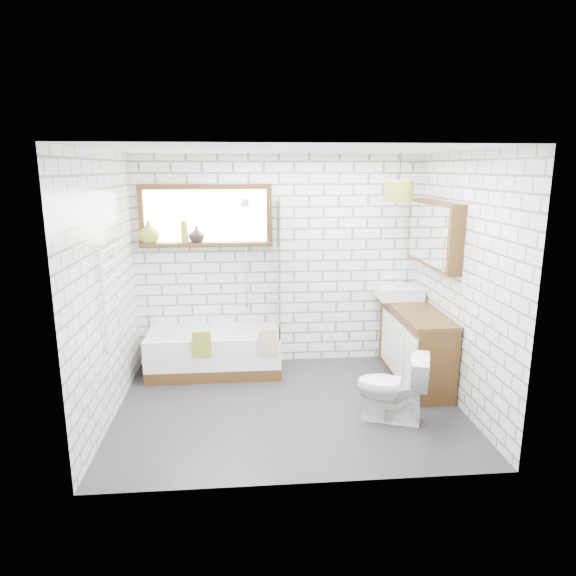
{
  "coord_description": "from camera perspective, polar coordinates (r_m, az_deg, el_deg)",
  "views": [
    {
      "loc": [
        -0.43,
        -4.73,
        2.34
      ],
      "look_at": [
        0.01,
        0.25,
        1.17
      ],
      "focal_mm": 32.0,
      "sensor_mm": 36.0,
      "label": 1
    }
  ],
  "objects": [
    {
      "name": "towel_green",
      "position": [
        5.7,
        -9.55,
        -6.13
      ],
      "size": [
        0.2,
        0.06,
        0.28
      ],
      "primitive_type": "cube",
      "color": "olive",
      "rests_on": "bathtub"
    },
    {
      "name": "vase_dark",
      "position": [
        6.04,
        -10.11,
        5.7
      ],
      "size": [
        0.23,
        0.23,
        0.19
      ],
      "primitive_type": "imported",
      "rotation": [
        0.0,
        0.0,
        0.37
      ],
      "color": "black",
      "rests_on": "window"
    },
    {
      "name": "shower_riser",
      "position": [
        6.07,
        -4.72,
        3.78
      ],
      "size": [
        0.02,
        0.02,
        1.3
      ],
      "primitive_type": "cylinder",
      "color": "silver",
      "rests_on": "wall_back"
    },
    {
      "name": "floor",
      "position": [
        5.3,
        0.11,
        -13.06
      ],
      "size": [
        3.4,
        2.6,
        0.01
      ],
      "primitive_type": "cube",
      "color": "#27272B",
      "rests_on": "ground"
    },
    {
      "name": "window",
      "position": [
        6.03,
        -9.12,
        7.9
      ],
      "size": [
        1.52,
        0.16,
        0.68
      ],
      "primitive_type": "cube",
      "color": "#392210",
      "rests_on": "wall_back"
    },
    {
      "name": "vanity",
      "position": [
        5.95,
        13.91,
        -6.1
      ],
      "size": [
        0.46,
        1.44,
        0.82
      ],
      "primitive_type": "cube",
      "color": "#392210",
      "rests_on": "floor"
    },
    {
      "name": "ceiling",
      "position": [
        4.76,
        0.12,
        15.19
      ],
      "size": [
        3.4,
        2.6,
        0.01
      ],
      "primitive_type": "cube",
      "color": "white",
      "rests_on": "ground"
    },
    {
      "name": "basin",
      "position": [
        6.25,
        12.18,
        -0.44
      ],
      "size": [
        0.5,
        0.44,
        0.15
      ],
      "primitive_type": "cube",
      "color": "white",
      "rests_on": "vanity"
    },
    {
      "name": "toilet",
      "position": [
        4.99,
        11.45,
        -10.74
      ],
      "size": [
        0.58,
        0.75,
        0.67
      ],
      "primitive_type": "imported",
      "rotation": [
        0.0,
        0.0,
        -1.92
      ],
      "color": "white",
      "rests_on": "floor"
    },
    {
      "name": "wall_back",
      "position": [
        6.15,
        -0.97,
        2.99
      ],
      "size": [
        3.4,
        0.01,
        2.5
      ],
      "primitive_type": "cube",
      "color": "white",
      "rests_on": "ground"
    },
    {
      "name": "pendant",
      "position": [
        5.67,
        12.26,
        10.48
      ],
      "size": [
        0.3,
        0.3,
        0.22
      ],
      "primitive_type": "cylinder",
      "color": "olive",
      "rests_on": "ceiling"
    },
    {
      "name": "wall_right",
      "position": [
        5.3,
        18.79,
        0.63
      ],
      "size": [
        0.01,
        2.6,
        2.5
      ],
      "primitive_type": "cube",
      "color": "white",
      "rests_on": "ground"
    },
    {
      "name": "towel_beige",
      "position": [
        5.68,
        -2.26,
        -6.0
      ],
      "size": [
        0.21,
        0.05,
        0.28
      ],
      "primitive_type": "cube",
      "color": "tan",
      "rests_on": "bathtub"
    },
    {
      "name": "bathtub",
      "position": [
        6.08,
        -8.18,
        -7.08
      ],
      "size": [
        1.52,
        0.67,
        0.49
      ],
      "primitive_type": "cube",
      "color": "white",
      "rests_on": "floor"
    },
    {
      "name": "wall_front",
      "position": [
        3.62,
        1.97,
        -4.31
      ],
      "size": [
        3.4,
        0.01,
        2.5
      ],
      "primitive_type": "cube",
      "color": "white",
      "rests_on": "ground"
    },
    {
      "name": "wall_left",
      "position": [
        5.02,
        -19.64,
        -0.11
      ],
      "size": [
        0.01,
        2.6,
        2.5
      ],
      "primitive_type": "cube",
      "color": "white",
      "rests_on": "ground"
    },
    {
      "name": "tap",
      "position": [
        6.29,
        13.59,
        0.09
      ],
      "size": [
        0.04,
        0.04,
        0.16
      ],
      "primitive_type": "cylinder",
      "rotation": [
        0.0,
        0.0,
        -0.24
      ],
      "color": "silver",
      "rests_on": "vanity"
    },
    {
      "name": "mirror_cabinet",
      "position": [
        5.75,
        15.93,
        5.81
      ],
      "size": [
        0.16,
        1.2,
        0.7
      ],
      "primitive_type": "cube",
      "color": "#392210",
      "rests_on": "wall_right"
    },
    {
      "name": "shower_screen",
      "position": [
        5.82,
        -1.21,
        2.31
      ],
      "size": [
        0.02,
        0.72,
        1.5
      ],
      "primitive_type": "cube",
      "color": "white",
      "rests_on": "bathtub"
    },
    {
      "name": "vase_olive",
      "position": [
        6.1,
        -15.2,
        5.84
      ],
      "size": [
        0.25,
        0.25,
        0.25
      ],
      "primitive_type": "imported",
      "rotation": [
        0.0,
        0.0,
        -0.03
      ],
      "color": "olive",
      "rests_on": "window"
    },
    {
      "name": "bottle",
      "position": [
        6.05,
        -11.43,
        5.94
      ],
      "size": [
        0.09,
        0.09,
        0.25
      ],
      "primitive_type": "cylinder",
      "rotation": [
        0.0,
        0.0,
        -0.23
      ],
      "color": "olive",
      "rests_on": "window"
    },
    {
      "name": "towel_radiator",
      "position": [
        5.02,
        -19.1,
        -0.66
      ],
      "size": [
        0.06,
        0.52,
        1.0
      ],
      "primitive_type": "cube",
      "color": "white",
      "rests_on": "wall_left"
    }
  ]
}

